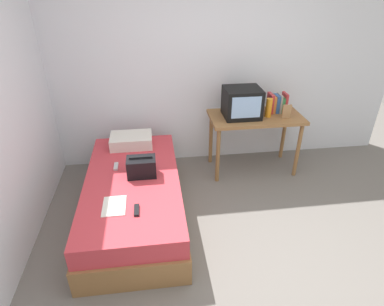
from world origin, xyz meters
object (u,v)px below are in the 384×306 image
book_row (277,103)px  remote_dark (137,210)px  pillow (131,140)px  remote_silver (116,166)px  desk (255,123)px  water_bottle (269,108)px  bed (134,197)px  tv (242,103)px  picture_frame (287,111)px  magazine (114,206)px  handbag (142,167)px

book_row → remote_dark: (-1.78, -1.40, -0.40)m
pillow → remote_silver: pillow is taller
desk → water_bottle: bearing=-21.0°
bed → tv: (1.35, 0.78, 0.72)m
remote_dark → book_row: bearing=38.3°
desk → remote_dark: desk is taller
bed → water_bottle: bearing=23.3°
desk → water_bottle: (0.14, -0.05, 0.22)m
water_bottle → book_row: bearing=42.1°
water_bottle → bed: bearing=-156.7°
desk → book_row: bearing=17.2°
water_bottle → picture_frame: size_ratio=1.38×
desk → picture_frame: picture_frame is taller
bed → remote_silver: remote_silver is taller
magazine → handbag: bearing=62.7°
water_bottle → magazine: 2.21m
water_bottle → magazine: (-1.83, -1.17, -0.41)m
picture_frame → magazine: picture_frame is taller
bed → remote_dark: remote_dark is taller
handbag → book_row: bearing=25.3°
bed → handbag: handbag is taller
desk → picture_frame: size_ratio=6.82×
handbag → remote_dark: bearing=-94.7°
tv → pillow: bearing=-178.2°
book_row → pillow: bearing=-175.9°
magazine → picture_frame: bearing=28.3°
desk → handbag: (-1.44, -0.73, -0.09)m
magazine → remote_dark: bearing=-24.9°
book_row → tv: bearing=-169.7°
pillow → remote_silver: size_ratio=3.48×
tv → remote_dark: size_ratio=2.82×
desk → picture_frame: 0.41m
water_bottle → picture_frame: (0.21, -0.07, -0.03)m
water_bottle → desk: bearing=159.0°
remote_dark → magazine: bearing=155.1°
book_row → handbag: 1.94m
tv → book_row: size_ratio=1.79×
water_bottle → pillow: bearing=179.6°
desk → remote_dark: (-1.49, -1.31, -0.18)m
book_row → bed: bearing=-154.8°
picture_frame → pillow: bearing=177.6°
pillow → handbag: size_ratio=1.67×
handbag → remote_dark: (-0.05, -0.59, -0.09)m
remote_dark → remote_silver: 0.82m
tv → magazine: (-1.50, -1.22, -0.47)m
handbag → magazine: handbag is taller
remote_dark → picture_frame: bearing=33.1°
water_bottle → book_row: (0.16, 0.14, -0.00)m
water_bottle → pillow: water_bottle is taller
handbag → remote_dark: handbag is taller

